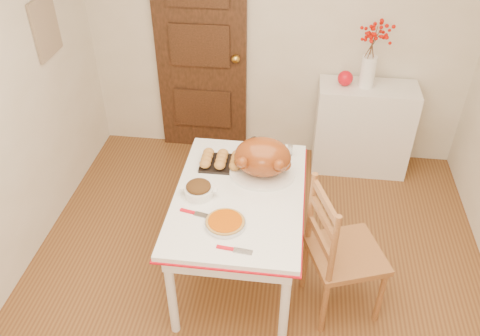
# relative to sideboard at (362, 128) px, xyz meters

# --- Properties ---
(floor) EXTENTS (3.50, 4.00, 0.00)m
(floor) POSITION_rel_sideboard_xyz_m (-0.84, -1.78, -0.43)
(floor) COLOR #5C3319
(floor) RESTS_ON ground
(wall_back) EXTENTS (3.50, 0.00, 2.50)m
(wall_back) POSITION_rel_sideboard_xyz_m (-0.84, 0.22, 0.82)
(wall_back) COLOR silver
(wall_back) RESTS_ON ground
(door_back) EXTENTS (0.85, 0.06, 2.06)m
(door_back) POSITION_rel_sideboard_xyz_m (-1.54, 0.19, 0.60)
(door_back) COLOR black
(door_back) RESTS_ON ground
(photo_board) EXTENTS (0.03, 0.35, 0.45)m
(photo_board) POSITION_rel_sideboard_xyz_m (-2.57, -0.58, 1.07)
(photo_board) COLOR tan
(photo_board) RESTS_ON ground
(sideboard) EXTENTS (0.87, 0.39, 0.87)m
(sideboard) POSITION_rel_sideboard_xyz_m (0.00, 0.00, 0.00)
(sideboard) COLOR silver
(sideboard) RESTS_ON floor
(kitchen_table) EXTENTS (0.88, 1.29, 0.77)m
(kitchen_table) POSITION_rel_sideboard_xyz_m (-0.96, -1.49, -0.05)
(kitchen_table) COLOR white
(kitchen_table) RESTS_ON floor
(chair_oak) EXTENTS (0.59, 0.59, 1.04)m
(chair_oak) POSITION_rel_sideboard_xyz_m (-0.23, -1.68, 0.09)
(chair_oak) COLOR #915E32
(chair_oak) RESTS_ON floor
(berry_vase) EXTENTS (0.30, 0.30, 0.58)m
(berry_vase) POSITION_rel_sideboard_xyz_m (-0.04, 0.00, 0.72)
(berry_vase) COLOR white
(berry_vase) RESTS_ON sideboard
(apple) EXTENTS (0.13, 0.13, 0.13)m
(apple) POSITION_rel_sideboard_xyz_m (-0.22, 0.00, 0.50)
(apple) COLOR red
(apple) RESTS_ON sideboard
(turkey_platter) EXTENTS (0.56, 0.50, 0.29)m
(turkey_platter) POSITION_rel_sideboard_xyz_m (-0.83, -1.27, 0.48)
(turkey_platter) COLOR #863510
(turkey_platter) RESTS_ON kitchen_table
(pumpkin_pie) EXTENTS (0.29, 0.29, 0.05)m
(pumpkin_pie) POSITION_rel_sideboard_xyz_m (-1.01, -1.80, 0.36)
(pumpkin_pie) COLOR #B34600
(pumpkin_pie) RESTS_ON kitchen_table
(stuffing_dish) EXTENTS (0.29, 0.25, 0.10)m
(stuffing_dish) POSITION_rel_sideboard_xyz_m (-1.23, -1.53, 0.38)
(stuffing_dish) COLOR #3B200E
(stuffing_dish) RESTS_ON kitchen_table
(rolls_tray) EXTENTS (0.31, 0.24, 0.08)m
(rolls_tray) POSITION_rel_sideboard_xyz_m (-1.13, -1.18, 0.38)
(rolls_tray) COLOR #AB652A
(rolls_tray) RESTS_ON kitchen_table
(pie_server) EXTENTS (0.22, 0.08, 0.01)m
(pie_server) POSITION_rel_sideboard_xyz_m (-0.92, -2.00, 0.34)
(pie_server) COLOR silver
(pie_server) RESTS_ON kitchen_table
(carving_knife) EXTENTS (0.28, 0.12, 0.01)m
(carving_knife) POSITION_rel_sideboard_xyz_m (-1.18, -1.73, 0.34)
(carving_knife) COLOR silver
(carving_knife) RESTS_ON kitchen_table
(drinking_glass) EXTENTS (0.06, 0.06, 0.10)m
(drinking_glass) POSITION_rel_sideboard_xyz_m (-0.92, -0.95, 0.38)
(drinking_glass) COLOR white
(drinking_glass) RESTS_ON kitchen_table
(shaker_pair) EXTENTS (0.10, 0.05, 0.09)m
(shaker_pair) POSITION_rel_sideboard_xyz_m (-0.68, -0.99, 0.38)
(shaker_pair) COLOR white
(shaker_pair) RESTS_ON kitchen_table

